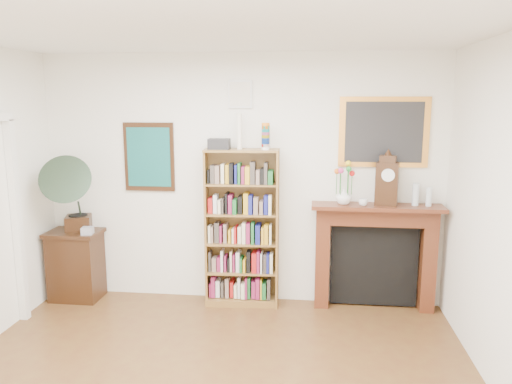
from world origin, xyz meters
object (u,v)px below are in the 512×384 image
bookshelf (242,219)px  side_cabinet (76,265)px  bottle_left (416,194)px  gramophone (70,189)px  cd_stack (87,231)px  teacup (363,202)px  flower_vase (344,196)px  fireplace (375,247)px  bottle_right (429,197)px  mantel_clock (387,182)px

bookshelf → side_cabinet: 2.02m
bottle_left → gramophone: bearing=-177.2°
cd_stack → teacup: (3.03, 0.12, 0.37)m
bookshelf → bottle_left: size_ratio=8.46×
bottle_left → flower_vase: bearing=-178.1°
bookshelf → teacup: bookshelf is taller
gramophone → flower_vase: gramophone is taller
fireplace → bottle_right: bearing=-4.4°
gramophone → mantel_clock: size_ratio=1.67×
fireplace → flower_vase: flower_vase is taller
side_cabinet → cd_stack: (0.21, -0.10, 0.44)m
fireplace → gramophone: bearing=-175.8°
side_cabinet → bottle_right: (3.93, 0.09, 0.88)m
gramophone → cd_stack: 0.50m
side_cabinet → gramophone: (0.03, -0.08, 0.91)m
cd_stack → bottle_right: bottle_right is taller
bookshelf → teacup: 1.34m
fireplace → flower_vase: bearing=-170.4°
flower_vase → fireplace: bearing=9.0°
bottle_left → bottle_right: (0.14, -0.01, -0.02)m
cd_stack → flower_vase: bearing=3.6°
fireplace → bottle_right: (0.53, -0.05, 0.58)m
mantel_clock → teacup: size_ratio=5.56×
bottle_right → flower_vase: bearing=-179.3°
mantel_clock → side_cabinet: bearing=-164.8°
bookshelf → cd_stack: size_ratio=16.93×
bottle_left → bottle_right: 0.14m
gramophone → flower_vase: bearing=-15.2°
bottle_left → cd_stack: bearing=-176.7°
teacup → fireplace: bearing=35.8°
side_cabinet → bottle_left: 3.90m
fireplace → flower_vase: (-0.36, -0.06, 0.57)m
gramophone → teacup: size_ratio=9.30×
side_cabinet → bottle_right: 4.03m
bookshelf → bottle_right: size_ratio=10.16×
teacup → bottle_left: (0.55, 0.08, 0.08)m
teacup → bottle_right: bearing=5.5°
mantel_clock → flower_vase: size_ratio=3.11×
flower_vase → teacup: (0.20, -0.06, -0.05)m
gramophone → cd_stack: bearing=-24.4°
bookshelf → cd_stack: bearing=-178.2°
bookshelf → fireplace: (1.47, 0.06, -0.29)m
bookshelf → bottle_right: (2.00, 0.02, 0.30)m
bookshelf → flower_vase: (1.11, 0.01, 0.28)m
bottle_left → teacup: bearing=-171.6°
side_cabinet → fireplace: (3.40, 0.13, 0.29)m
bottle_left → bottle_right: bottle_left is taller
cd_stack → flower_vase: size_ratio=0.70×
flower_vase → teacup: flower_vase is taller
teacup → cd_stack: bearing=-177.7°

